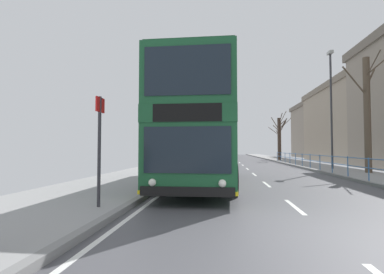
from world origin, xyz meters
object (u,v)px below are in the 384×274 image
(bare_tree_far_02, at_px, (279,138))
(background_building_02, at_px, (360,123))
(bare_tree_far_00, at_px, (367,112))
(bare_tree_far_01, at_px, (280,138))
(background_building_00, at_px, (339,129))
(double_decker_bus_main, at_px, (203,130))
(bus_stop_sign_near, at_px, (99,139))
(street_lamp_far_side, at_px, (331,101))

(bare_tree_far_02, bearing_deg, background_building_02, -5.86)
(bare_tree_far_00, xyz_separation_m, bare_tree_far_01, (-0.25, 24.60, -0.66))
(bare_tree_far_02, relative_size, background_building_02, 0.36)
(background_building_02, bearing_deg, background_building_00, 77.14)
(double_decker_bus_main, distance_m, bare_tree_far_00, 10.77)
(bus_stop_sign_near, bearing_deg, bare_tree_far_01, 72.58)
(bare_tree_far_00, height_order, background_building_02, background_building_02)
(bare_tree_far_01, distance_m, bare_tree_far_02, 5.30)
(bare_tree_far_00, bearing_deg, street_lamp_far_side, 104.12)
(double_decker_bus_main, distance_m, background_building_02, 29.40)
(double_decker_bus_main, bearing_deg, background_building_00, 61.72)
(bus_stop_sign_near, distance_m, bare_tree_far_01, 37.39)
(bare_tree_far_01, bearing_deg, background_building_02, -36.93)
(street_lamp_far_side, distance_m, background_building_02, 17.53)
(bus_stop_sign_near, relative_size, bare_tree_far_01, 0.39)
(double_decker_bus_main, distance_m, bus_stop_sign_near, 6.21)
(double_decker_bus_main, bearing_deg, background_building_02, 53.97)
(street_lamp_far_side, relative_size, bare_tree_far_00, 1.20)
(background_building_00, distance_m, background_building_02, 14.88)
(double_decker_bus_main, xyz_separation_m, background_building_02, (17.24, 23.70, 2.33))
(bare_tree_far_02, bearing_deg, bus_stop_sign_near, -108.40)
(bare_tree_far_01, bearing_deg, street_lamp_far_side, -91.54)
(bus_stop_sign_near, relative_size, background_building_00, 0.16)
(background_building_00, relative_size, background_building_02, 1.04)
(bus_stop_sign_near, xyz_separation_m, bare_tree_far_01, (11.19, 35.65, 1.24))
(bare_tree_far_00, relative_size, bare_tree_far_01, 1.02)
(bus_stop_sign_near, height_order, bare_tree_far_01, bare_tree_far_01)
(bare_tree_far_01, bearing_deg, bare_tree_far_00, -89.42)
(street_lamp_far_side, xyz_separation_m, bare_tree_far_02, (-0.48, 16.14, -2.02))
(bare_tree_far_02, height_order, background_building_00, background_building_00)
(bus_stop_sign_near, height_order, bare_tree_far_00, bare_tree_far_00)
(street_lamp_far_side, relative_size, bare_tree_far_02, 1.43)
(bare_tree_far_00, relative_size, background_building_00, 0.41)
(double_decker_bus_main, height_order, bare_tree_far_02, bare_tree_far_02)
(street_lamp_far_side, xyz_separation_m, bare_tree_far_01, (0.57, 21.33, -1.90))
(bare_tree_far_02, bearing_deg, street_lamp_far_side, -88.29)
(bare_tree_far_01, bearing_deg, bus_stop_sign_near, -107.42)
(background_building_02, bearing_deg, bare_tree_far_01, 143.07)
(background_building_00, height_order, background_building_02, background_building_00)
(background_building_02, bearing_deg, bare_tree_far_02, 174.14)
(bare_tree_far_00, bearing_deg, background_building_02, 66.76)
(double_decker_bus_main, relative_size, background_building_00, 0.63)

